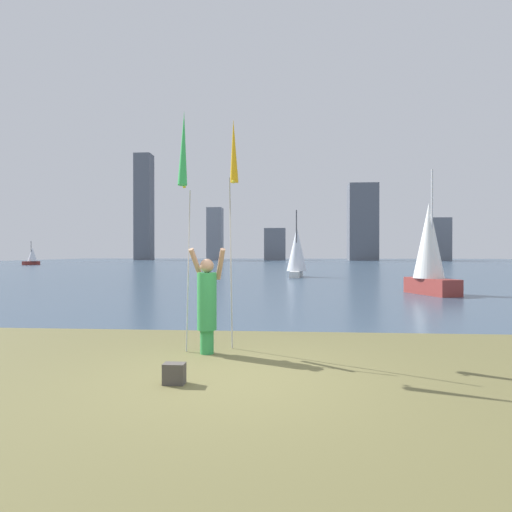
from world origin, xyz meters
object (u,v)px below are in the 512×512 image
at_px(kite_flag_right, 234,157).
at_px(bag, 174,374).
at_px(person, 207,302).
at_px(sailboat_2, 430,251).
at_px(kite_flag_left, 184,154).
at_px(sailboat_0, 32,256).
at_px(sailboat_7, 297,252).

distance_m(kite_flag_right, bag, 4.13).
xyz_separation_m(person, sailboat_2, (7.30, 11.09, 0.90)).
bearing_deg(person, bag, -77.68).
xyz_separation_m(kite_flag_left, kite_flag_right, (0.76, 0.72, 0.09)).
bearing_deg(person, sailboat_2, 72.67).
relative_size(kite_flag_left, sailboat_2, 0.80).
bearing_deg(sailboat_2, person, -123.37).
xyz_separation_m(kite_flag_right, sailboat_0, (-35.18, 50.29, -2.24)).
relative_size(bag, sailboat_7, 0.06).
height_order(kite_flag_left, bag, kite_flag_left).
bearing_deg(sailboat_7, kite_flag_left, -95.89).
height_order(bag, sailboat_7, sailboat_7).
height_order(kite_flag_left, sailboat_0, kite_flag_left).
distance_m(person, kite_flag_left, 2.54).
height_order(kite_flag_right, sailboat_0, kite_flag_right).
distance_m(person, sailboat_0, 61.67).
bearing_deg(sailboat_0, kite_flag_right, -55.03).
xyz_separation_m(kite_flag_left, sailboat_7, (2.42, 23.44, -1.62)).
height_order(sailboat_2, sailboat_7, sailboat_2).
distance_m(kite_flag_right, sailboat_0, 61.41).
xyz_separation_m(person, kite_flag_right, (0.38, 0.63, 2.61)).
height_order(person, kite_flag_right, kite_flag_right).
distance_m(bag, sailboat_0, 63.04).
relative_size(bag, sailboat_2, 0.05).
height_order(sailboat_0, sailboat_7, sailboat_7).
relative_size(person, kite_flag_left, 0.44).
bearing_deg(sailboat_2, kite_flag_left, -124.50).
bearing_deg(person, sailboat_7, 101.04).
bearing_deg(sailboat_7, bag, -94.90).
xyz_separation_m(sailboat_0, sailboat_2, (42.10, -39.83, 0.53)).
bearing_deg(sailboat_2, sailboat_0, 136.59).
xyz_separation_m(kite_flag_right, sailboat_2, (6.92, 10.46, -1.71)).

